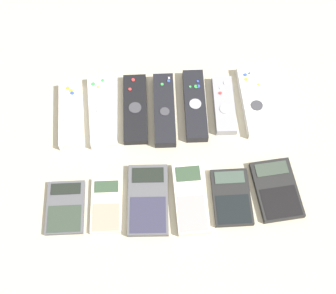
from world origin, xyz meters
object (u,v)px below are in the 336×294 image
object	(u,v)px
remote_4	(195,105)
remote_6	(255,101)
calculator_1	(106,205)
calculator_2	(148,200)
calculator_3	(190,198)
remote_5	(224,105)
remote_0	(70,115)
calculator_5	(276,190)
remote_2	(135,109)
calculator_0	(65,207)
calculator_4	(231,197)
remote_1	(102,111)
remote_3	(166,109)

from	to	relation	value
remote_4	remote_6	world-z (taller)	same
calculator_1	calculator_2	world-z (taller)	calculator_2
remote_4	remote_6	distance (m)	0.14
calculator_3	remote_5	bearing A→B (deg)	65.36
calculator_1	calculator_3	world-z (taller)	calculator_3
remote_0	remote_4	world-z (taller)	remote_4
calculator_5	remote_4	bearing A→B (deg)	119.87
remote_2	calculator_0	bearing A→B (deg)	-122.74
remote_4	remote_6	bearing A→B (deg)	2.19
calculator_4	calculator_3	bearing A→B (deg)	179.44
remote_0	remote_6	bearing A→B (deg)	-0.93
calculator_2	remote_1	bearing A→B (deg)	115.97
calculator_2	calculator_5	bearing A→B (deg)	3.75
remote_0	remote_6	xyz separation A→B (m)	(0.43, -0.00, 0.00)
remote_5	calculator_1	bearing A→B (deg)	-138.38
remote_0	remote_1	world-z (taller)	remote_0
remote_5	calculator_2	bearing A→B (deg)	-128.20
calculator_1	calculator_5	xyz separation A→B (m)	(0.37, 0.00, 0.00)
remote_5	remote_2	bearing A→B (deg)	-179.09
remote_0	calculator_2	xyz separation A→B (m)	(0.17, -0.22, -0.00)
calculator_0	calculator_1	xyz separation A→B (m)	(0.09, -0.00, -0.00)
remote_2	calculator_5	bearing A→B (deg)	-35.94
remote_2	remote_4	world-z (taller)	remote_4
remote_4	remote_1	bearing A→B (deg)	-178.06
remote_2	calculator_4	xyz separation A→B (m)	(0.19, -0.24, -0.00)
calculator_2	remote_2	bearing A→B (deg)	97.65
calculator_5	remote_1	bearing A→B (deg)	144.26
remote_0	remote_2	distance (m)	0.15
calculator_1	remote_2	bearing A→B (deg)	75.07
remote_1	calculator_3	bearing A→B (deg)	-54.04
remote_6	calculator_0	size ratio (longest dim) A/B	1.57
calculator_2	remote_6	bearing A→B (deg)	43.82
calculator_2	calculator_4	bearing A→B (deg)	0.95
remote_1	remote_5	bearing A→B (deg)	-3.65
calculator_1	remote_1	bearing A→B (deg)	93.56
remote_2	calculator_3	xyz separation A→B (m)	(0.10, -0.23, -0.00)
remote_0	remote_4	size ratio (longest dim) A/B	0.90
remote_3	remote_4	bearing A→B (deg)	7.97
calculator_0	calculator_3	xyz separation A→B (m)	(0.27, -0.00, 0.00)
calculator_0	calculator_1	size ratio (longest dim) A/B	0.97
remote_0	calculator_5	xyz separation A→B (m)	(0.44, -0.22, -0.00)
remote_5	calculator_5	size ratio (longest dim) A/B	1.08
remote_2	remote_3	world-z (taller)	remote_3
calculator_0	calculator_3	bearing A→B (deg)	1.41
calculator_1	remote_6	bearing A→B (deg)	35.37
remote_1	calculator_3	world-z (taller)	remote_1
calculator_5	remote_0	bearing A→B (deg)	149.29
calculator_1	calculator_2	bearing A→B (deg)	5.71
remote_5	calculator_0	distance (m)	0.43
remote_0	remote_3	world-z (taller)	remote_3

